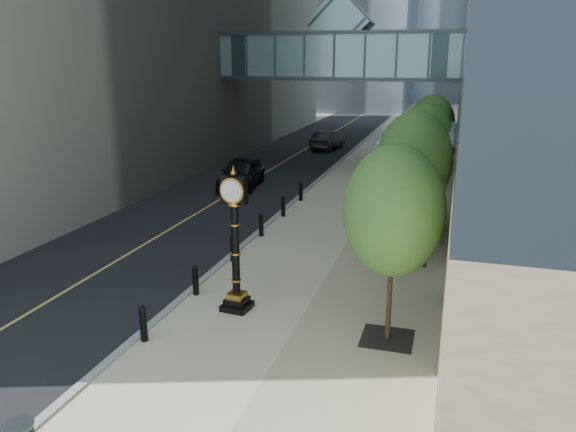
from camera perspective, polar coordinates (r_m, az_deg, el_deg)
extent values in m
plane|color=gray|center=(14.22, -6.70, -16.00)|extent=(320.00, 320.00, 0.00)
cube|color=black|center=(52.93, 3.44, 7.79)|extent=(8.00, 180.00, 0.02)
cube|color=beige|center=(51.71, 12.17, 7.29)|extent=(8.00, 180.00, 0.06)
cube|color=gray|center=(52.17, 7.76, 7.58)|extent=(0.25, 180.00, 0.07)
cube|color=slate|center=(39.82, 5.31, 15.89)|extent=(17.00, 4.00, 3.00)
cube|color=#383F44|center=(39.85, 5.26, 13.80)|extent=(17.00, 4.20, 0.25)
cube|color=#383F44|center=(39.85, 5.37, 17.97)|extent=(17.00, 4.20, 0.25)
cube|color=slate|center=(39.88, 5.40, 18.90)|extent=(4.24, 3.00, 4.24)
cube|color=#383F44|center=(25.28, 13.32, 8.03)|extent=(3.00, 8.00, 0.25)
cube|color=slate|center=(25.26, 13.35, 8.37)|extent=(2.80, 7.80, 0.06)
cylinder|color=#383F44|center=(22.16, 8.99, 1.65)|extent=(0.12, 0.12, 4.20)
cylinder|color=#383F44|center=(29.35, 11.01, 5.06)|extent=(0.12, 0.12, 4.20)
cylinder|color=black|center=(15.87, -14.46, -10.72)|extent=(0.20, 0.20, 0.90)
cylinder|color=black|center=(18.41, -9.37, -6.58)|extent=(0.20, 0.20, 0.90)
cylinder|color=black|center=(21.13, -5.61, -3.44)|extent=(0.20, 0.20, 0.90)
cylinder|color=black|center=(23.97, -2.74, -1.02)|extent=(0.20, 0.20, 0.90)
cylinder|color=black|center=(26.89, -0.49, 0.89)|extent=(0.20, 0.20, 0.90)
cylinder|color=black|center=(29.87, 1.32, 2.42)|extent=(0.20, 0.20, 0.90)
cube|color=black|center=(15.92, 10.04, -12.12)|extent=(1.40, 1.40, 0.02)
cylinder|color=#412A1B|center=(15.31, 10.30, -7.46)|extent=(0.14, 0.14, 2.84)
ellipsoid|color=#315F23|center=(14.59, 10.72, 0.48)|extent=(2.60, 2.60, 3.47)
cube|color=black|center=(21.86, 12.11, -4.28)|extent=(1.40, 1.40, 0.02)
cylinder|color=#412A1B|center=(21.41, 12.34, -0.57)|extent=(0.14, 0.14, 2.97)
ellipsoid|color=#315F23|center=(20.88, 12.71, 5.47)|extent=(2.72, 2.72, 3.63)
cube|color=black|center=(28.05, 13.26, 0.16)|extent=(1.40, 1.40, 0.02)
cylinder|color=#412A1B|center=(27.71, 13.45, 2.98)|extent=(0.14, 0.14, 2.86)
ellipsoid|color=#315F23|center=(27.32, 13.75, 7.50)|extent=(2.62, 2.62, 3.49)
cube|color=black|center=(34.36, 13.99, 2.98)|extent=(1.40, 1.40, 0.02)
cylinder|color=#412A1B|center=(34.08, 14.15, 5.30)|extent=(0.14, 0.14, 2.84)
ellipsoid|color=#315F23|center=(33.76, 14.41, 8.96)|extent=(2.60, 2.60, 3.47)
cube|color=black|center=(40.72, 14.50, 4.93)|extent=(1.40, 1.40, 0.02)
cylinder|color=#412A1B|center=(40.51, 14.62, 6.66)|extent=(0.14, 0.14, 2.51)
ellipsoid|color=#315F23|center=(40.26, 14.82, 9.39)|extent=(2.30, 2.30, 3.07)
cube|color=black|center=(17.40, -5.20, -9.10)|extent=(0.88, 0.88, 0.18)
cube|color=black|center=(17.32, -5.21, -8.56)|extent=(0.69, 0.69, 0.18)
cube|color=orange|center=(17.25, -5.23, -8.02)|extent=(0.54, 0.54, 0.18)
cylinder|color=black|center=(16.70, -5.35, -3.37)|extent=(0.23, 0.23, 2.79)
cube|color=black|center=(16.20, -5.52, 2.64)|extent=(0.79, 0.34, 0.81)
cylinder|color=white|center=(16.34, -5.31, 2.77)|extent=(0.63, 0.10, 0.63)
cylinder|color=white|center=(16.06, -5.73, 2.52)|extent=(0.63, 0.10, 0.63)
sphere|color=orange|center=(16.09, -5.56, 4.36)|extent=(0.18, 0.18, 0.18)
imported|color=#A7A299|center=(23.73, 14.88, -0.59)|extent=(0.78, 0.67, 1.80)
imported|color=black|center=(33.24, -4.77, 4.41)|extent=(2.60, 5.26, 1.72)
imported|color=black|center=(47.08, 4.07, 7.71)|extent=(2.12, 4.77, 1.52)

